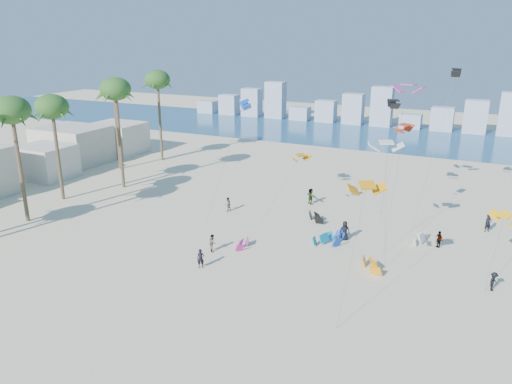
% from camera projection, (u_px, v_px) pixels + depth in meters
% --- Properties ---
extents(ground, '(220.00, 220.00, 0.00)m').
position_uv_depth(ground, '(126.00, 305.00, 36.17)').
color(ground, beige).
rests_on(ground, ground).
extents(ocean, '(220.00, 220.00, 0.00)m').
position_uv_depth(ocean, '(363.00, 133.00, 97.98)').
color(ocean, navy).
rests_on(ocean, ground).
extents(kitesurfer_near, '(0.73, 0.65, 1.69)m').
position_uv_depth(kitesurfer_near, '(201.00, 259.00, 41.65)').
color(kitesurfer_near, black).
rests_on(kitesurfer_near, ground).
extents(kitesurfer_mid, '(0.97, 1.00, 1.63)m').
position_uv_depth(kitesurfer_mid, '(213.00, 243.00, 44.88)').
color(kitesurfer_mid, gray).
rests_on(kitesurfer_mid, ground).
extents(kitesurfers_far, '(28.13, 14.53, 1.92)m').
position_uv_depth(kitesurfers_far, '(355.00, 220.00, 50.04)').
color(kitesurfers_far, black).
rests_on(kitesurfers_far, ground).
extents(grounded_kites, '(16.34, 12.16, 0.99)m').
position_uv_depth(grounded_kites, '(342.00, 240.00, 46.41)').
color(grounded_kites, '#D42FA4').
rests_on(grounded_kites, ground).
extents(flying_kites, '(35.84, 28.62, 16.25)m').
position_uv_depth(flying_kites, '(406.00, 119.00, 46.52)').
color(flying_kites, orange).
rests_on(flying_kites, ground).
extents(palm_row, '(10.29, 44.80, 14.67)m').
position_uv_depth(palm_row, '(55.00, 102.00, 55.57)').
color(palm_row, brown).
rests_on(palm_row, ground).
extents(beachfront_buildings, '(11.50, 43.00, 6.00)m').
position_uv_depth(beachfront_buildings, '(29.00, 159.00, 67.01)').
color(beachfront_buildings, beige).
rests_on(beachfront_buildings, ground).
extents(distant_skyline, '(85.00, 3.00, 8.40)m').
position_uv_depth(distant_skyline, '(369.00, 111.00, 106.10)').
color(distant_skyline, '#9EADBF').
rests_on(distant_skyline, ground).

